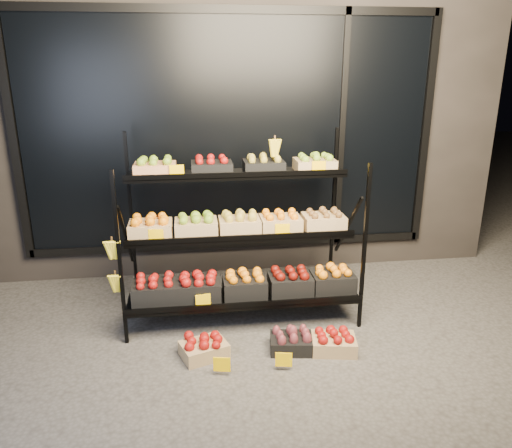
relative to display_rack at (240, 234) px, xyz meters
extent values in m
plane|color=#514F4C|center=(0.01, -0.60, -0.79)|extent=(24.00, 24.00, 0.00)
cube|color=#2D2826|center=(0.01, 2.00, 0.96)|extent=(6.00, 2.00, 3.50)
cube|color=black|center=(0.01, 0.98, 0.76)|extent=(4.20, 0.04, 2.40)
cube|color=black|center=(0.01, 0.96, -0.45)|extent=(4.30, 0.06, 0.08)
cube|color=black|center=(0.01, 0.96, 1.97)|extent=(4.30, 0.06, 0.08)
cube|color=black|center=(-2.14, 0.96, 0.76)|extent=(0.08, 0.06, 2.50)
cube|color=black|center=(2.16, 0.96, 0.76)|extent=(0.08, 0.06, 2.50)
cube|color=black|center=(1.21, 0.96, 0.76)|extent=(0.06, 0.06, 2.50)
cylinder|color=black|center=(1.56, 0.93, 0.26)|extent=(0.02, 0.02, 0.25)
cube|color=black|center=(-1.02, -0.42, -0.04)|extent=(0.03, 0.03, 1.50)
cube|color=black|center=(1.03, -0.42, -0.04)|extent=(0.03, 0.03, 1.50)
cube|color=black|center=(-1.02, 0.55, 0.04)|extent=(0.03, 0.03, 1.66)
cube|color=black|center=(1.03, 0.55, 0.04)|extent=(0.03, 0.03, 1.66)
cube|color=black|center=(0.01, -0.25, -0.52)|extent=(2.05, 0.42, 0.03)
cube|color=black|center=(0.01, -0.45, -0.49)|extent=(2.05, 0.02, 0.05)
cube|color=black|center=(0.01, 0.05, -0.02)|extent=(2.05, 0.40, 0.03)
cube|color=black|center=(0.01, -0.14, 0.01)|extent=(2.05, 0.02, 0.05)
cube|color=black|center=(0.01, 0.35, 0.48)|extent=(2.05, 0.40, 0.03)
cube|color=black|center=(0.01, 0.16, 0.51)|extent=(2.05, 0.02, 0.05)
cube|color=tan|center=(-0.74, 0.35, 0.55)|extent=(0.38, 0.28, 0.11)
ellipsoid|color=#7BA328|center=(-0.74, 0.35, 0.63)|extent=(0.32, 0.24, 0.07)
cube|color=black|center=(-0.22, 0.35, 0.55)|extent=(0.38, 0.28, 0.11)
ellipsoid|color=#9D0B0F|center=(-0.22, 0.35, 0.63)|extent=(0.32, 0.24, 0.07)
cube|color=black|center=(0.27, 0.35, 0.55)|extent=(0.38, 0.28, 0.11)
ellipsoid|color=#B29B32|center=(0.27, 0.35, 0.63)|extent=(0.32, 0.24, 0.07)
cube|color=tan|center=(0.77, 0.35, 0.55)|extent=(0.38, 0.28, 0.11)
ellipsoid|color=#7BA328|center=(0.77, 0.35, 0.63)|extent=(0.32, 0.24, 0.07)
cube|color=tan|center=(-0.79, 0.05, 0.06)|extent=(0.38, 0.28, 0.14)
ellipsoid|color=orange|center=(-0.79, 0.05, 0.16)|extent=(0.32, 0.24, 0.07)
cube|color=tan|center=(-0.39, 0.05, 0.06)|extent=(0.38, 0.28, 0.14)
ellipsoid|color=#7BA328|center=(-0.39, 0.05, 0.16)|extent=(0.32, 0.24, 0.07)
cube|color=tan|center=(0.01, 0.05, 0.06)|extent=(0.38, 0.28, 0.14)
ellipsoid|color=#B29B32|center=(0.01, 0.05, 0.16)|extent=(0.32, 0.24, 0.07)
cube|color=tan|center=(0.38, 0.05, 0.06)|extent=(0.38, 0.28, 0.14)
ellipsoid|color=orange|center=(0.38, 0.05, 0.16)|extent=(0.32, 0.24, 0.07)
cube|color=tan|center=(0.80, 0.05, 0.06)|extent=(0.38, 0.28, 0.14)
ellipsoid|color=brown|center=(0.80, 0.05, 0.16)|extent=(0.32, 0.24, 0.07)
cube|color=black|center=(-0.77, -0.25, -0.42)|extent=(0.38, 0.28, 0.18)
ellipsoid|color=#9D0B0F|center=(-0.77, -0.25, -0.30)|extent=(0.32, 0.24, 0.07)
cube|color=black|center=(-0.39, -0.25, -0.42)|extent=(0.38, 0.28, 0.18)
ellipsoid|color=#9D0B0F|center=(-0.39, -0.25, -0.30)|extent=(0.32, 0.24, 0.07)
cube|color=black|center=(0.01, -0.25, -0.42)|extent=(0.38, 0.28, 0.18)
ellipsoid|color=orange|center=(0.01, -0.25, -0.30)|extent=(0.32, 0.24, 0.07)
cube|color=black|center=(0.43, -0.25, -0.42)|extent=(0.38, 0.28, 0.18)
ellipsoid|color=#5D0C07|center=(0.43, -0.25, -0.30)|extent=(0.32, 0.24, 0.07)
cube|color=black|center=(0.82, -0.25, -0.42)|extent=(0.38, 0.28, 0.18)
ellipsoid|color=orange|center=(0.82, -0.25, -0.30)|extent=(0.32, 0.24, 0.07)
ellipsoid|color=yellow|center=(-1.07, -0.40, 0.14)|extent=(0.14, 0.08, 0.22)
ellipsoid|color=yellow|center=(-1.07, -0.40, -0.15)|extent=(0.14, 0.08, 0.22)
ellipsoid|color=yellow|center=(0.36, 0.25, 0.83)|extent=(0.14, 0.08, 0.22)
cube|color=#FFC400|center=(-0.74, -0.10, 0.05)|extent=(0.13, 0.01, 0.12)
cube|color=#FFC400|center=(0.38, -0.10, 0.05)|extent=(0.13, 0.01, 0.12)
cube|color=#FFC400|center=(0.77, 0.20, 0.55)|extent=(0.13, 0.01, 0.12)
cube|color=#FFC400|center=(-0.54, 0.20, 0.55)|extent=(0.13, 0.01, 0.12)
cube|color=#FFC400|center=(-0.36, -0.40, -0.45)|extent=(0.13, 0.01, 0.12)
cube|color=#FFC400|center=(-0.25, -1.00, -0.73)|extent=(0.13, 0.01, 0.12)
cube|color=#FFC400|center=(0.23, -1.00, -0.73)|extent=(0.13, 0.01, 0.12)
cube|color=tan|center=(-0.37, -0.72, -0.73)|extent=(0.42, 0.37, 0.12)
ellipsoid|color=#9D0B0F|center=(-0.37, -0.72, -0.64)|extent=(0.36, 0.31, 0.07)
cube|color=tan|center=(0.69, -0.78, -0.73)|extent=(0.40, 0.32, 0.12)
ellipsoid|color=#9D0B0F|center=(0.69, -0.78, -0.63)|extent=(0.33, 0.27, 0.07)
cube|color=black|center=(0.35, -0.72, -0.73)|extent=(0.38, 0.30, 0.12)
ellipsoid|color=brown|center=(0.35, -0.72, -0.64)|extent=(0.32, 0.25, 0.07)
camera|label=1|loc=(-0.43, -4.26, 1.51)|focal=35.00mm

